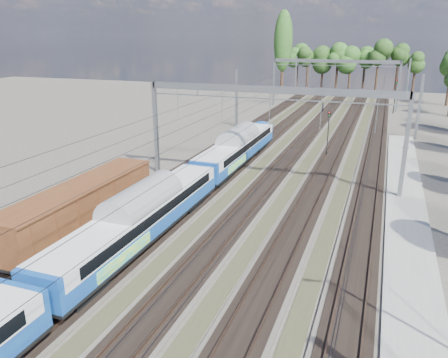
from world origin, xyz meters
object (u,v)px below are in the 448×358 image
(emu_train, at_px, (139,213))
(signal_near, at_px, (328,128))
(worker, at_px, (323,108))
(signal_far, at_px, (396,92))
(freight_boxcar, at_px, (82,206))

(emu_train, distance_m, signal_near, 28.22)
(worker, relative_size, signal_far, 0.29)
(emu_train, height_order, signal_far, signal_far)
(freight_boxcar, relative_size, signal_far, 2.29)
(emu_train, height_order, freight_boxcar, emu_train)
(emu_train, relative_size, signal_near, 11.24)
(signal_near, relative_size, signal_far, 0.87)
(emu_train, relative_size, worker, 33.80)
(signal_near, xyz_separation_m, signal_far, (7.17, 33.81, 0.49))
(emu_train, relative_size, freight_boxcar, 4.27)
(emu_train, bearing_deg, signal_near, 72.74)
(worker, distance_m, signal_far, 12.78)
(freight_boxcar, height_order, signal_near, signal_near)
(freight_boxcar, relative_size, worker, 7.92)
(worker, height_order, signal_far, signal_far)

